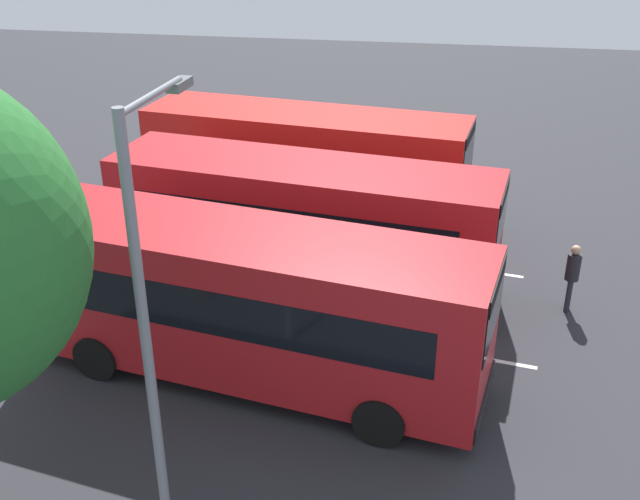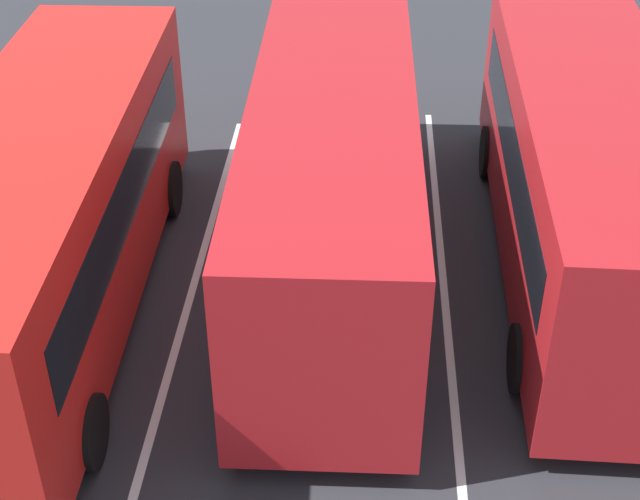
{
  "view_description": "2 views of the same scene",
  "coord_description": "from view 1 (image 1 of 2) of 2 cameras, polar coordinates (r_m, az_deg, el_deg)",
  "views": [
    {
      "loc": [
        3.34,
        -16.65,
        9.31
      ],
      "look_at": [
        0.71,
        -0.77,
        1.29
      ],
      "focal_mm": 42.83,
      "sensor_mm": 36.0,
      "label": 1
    },
    {
      "loc": [
        -12.04,
        1.25,
        8.78
      ],
      "look_at": [
        -1.06,
        0.1,
        1.27
      ],
      "focal_mm": 52.09,
      "sensor_mm": 36.0,
      "label": 2
    }
  ],
  "objects": [
    {
      "name": "lane_stripe_inner_left",
      "position": [
        21.12,
        -0.65,
        0.34
      ],
      "size": [
        11.36,
        1.96,
        0.01
      ],
      "primitive_type": "cube",
      "rotation": [
        0.0,
        0.0,
        -0.16
      ],
      "color": "silver",
      "rests_on": "ground"
    },
    {
      "name": "pedestrian",
      "position": [
        18.54,
        18.34,
        -1.61
      ],
      "size": [
        0.37,
        0.37,
        1.69
      ],
      "rotation": [
        0.0,
        0.0,
        2.96
      ],
      "color": "#232833",
      "rests_on": "ground"
    },
    {
      "name": "lane_stripe_outer_left",
      "position": [
        17.66,
        -2.94,
        -5.36
      ],
      "size": [
        11.36,
        1.96,
        0.01
      ],
      "primitive_type": "cube",
      "rotation": [
        0.0,
        0.0,
        -0.16
      ],
      "color": "silver",
      "rests_on": "ground"
    },
    {
      "name": "bus_far_left",
      "position": [
        15.01,
        -5.03,
        -3.85
      ],
      "size": [
        9.57,
        4.02,
        3.19
      ],
      "rotation": [
        0.0,
        0.0,
        -0.18
      ],
      "color": "#AD191E",
      "rests_on": "ground"
    },
    {
      "name": "bus_center_right",
      "position": [
        22.27,
        -0.99,
        6.65
      ],
      "size": [
        9.54,
        3.67,
        3.19
      ],
      "rotation": [
        0.0,
        0.0,
        -0.14
      ],
      "color": "red",
      "rests_on": "ground"
    },
    {
      "name": "ground_plane",
      "position": [
        19.36,
        -1.69,
        -2.27
      ],
      "size": [
        60.77,
        60.77,
        0.0
      ],
      "primitive_type": "plane",
      "color": "#2B2B30"
    },
    {
      "name": "bus_center_left",
      "position": [
        18.35,
        -1.21,
        2.16
      ],
      "size": [
        9.55,
        3.74,
        3.19
      ],
      "rotation": [
        0.0,
        0.0,
        -0.15
      ],
      "color": "#AD191E",
      "rests_on": "ground"
    },
    {
      "name": "street_lamp",
      "position": [
        11.12,
        -12.69,
        -3.42
      ],
      "size": [
        0.35,
        2.24,
        6.7
      ],
      "rotation": [
        0.0,
        0.0,
        1.49
      ],
      "color": "gray",
      "rests_on": "ground"
    }
  ]
}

